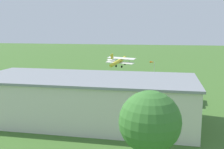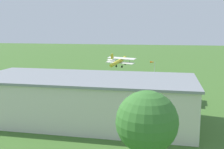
# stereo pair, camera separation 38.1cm
# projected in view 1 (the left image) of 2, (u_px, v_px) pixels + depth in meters

# --- Properties ---
(ground_plane) EXTENTS (400.00, 400.00, 0.00)m
(ground_plane) POSITION_uv_depth(u_px,v_px,m) (139.00, 83.00, 76.27)
(ground_plane) COLOR #3D6628
(hangar) EXTENTS (35.32, 15.35, 7.30)m
(hangar) POSITION_uv_depth(u_px,v_px,m) (86.00, 99.00, 44.50)
(hangar) COLOR beige
(hangar) RESTS_ON ground_plane
(biplane) EXTENTS (8.91, 7.70, 4.11)m
(biplane) POSITION_uv_depth(u_px,v_px,m) (119.00, 61.00, 74.67)
(biplane) COLOR yellow
(car_blue) EXTENTS (2.28, 4.42, 1.65)m
(car_blue) POSITION_uv_depth(u_px,v_px,m) (15.00, 94.00, 60.22)
(car_blue) COLOR #23389E
(car_blue) RESTS_ON ground_plane
(truck_flatbed_blue) EXTENTS (2.87, 6.80, 3.00)m
(truck_flatbed_blue) POSITION_uv_depth(u_px,v_px,m) (188.00, 95.00, 55.71)
(truck_flatbed_blue) COLOR #2D4C8C
(truck_flatbed_blue) RESTS_ON ground_plane
(person_beside_truck) EXTENTS (0.54, 0.54, 1.64)m
(person_beside_truck) POSITION_uv_depth(u_px,v_px,m) (56.00, 90.00, 64.01)
(person_beside_truck) COLOR orange
(person_beside_truck) RESTS_ON ground_plane
(person_near_hangar_door) EXTENTS (0.53, 0.53, 1.69)m
(person_near_hangar_door) POSITION_uv_depth(u_px,v_px,m) (87.00, 90.00, 63.67)
(person_near_hangar_door) COLOR #33723F
(person_near_hangar_door) RESTS_ON ground_plane
(person_watching_takeoff) EXTENTS (0.47, 0.47, 1.75)m
(person_watching_takeoff) POSITION_uv_depth(u_px,v_px,m) (134.00, 91.00, 62.14)
(person_watching_takeoff) COLOR #3F3F47
(person_watching_takeoff) RESTS_ON ground_plane
(person_crossing_taxiway) EXTENTS (0.54, 0.54, 1.69)m
(person_crossing_taxiway) POSITION_uv_depth(u_px,v_px,m) (148.00, 95.00, 59.26)
(person_crossing_taxiway) COLOR #3F3F47
(person_crossing_taxiway) RESTS_ON ground_plane
(person_walking_on_apron) EXTENTS (0.45, 0.45, 1.70)m
(person_walking_on_apron) POSITION_uv_depth(u_px,v_px,m) (159.00, 95.00, 59.19)
(person_walking_on_apron) COLOR #72338C
(person_walking_on_apron) RESTS_ON ground_plane
(tree_at_field_edge) EXTENTS (5.23, 5.23, 9.88)m
(tree_at_field_edge) POSITION_uv_depth(u_px,v_px,m) (150.00, 122.00, 22.53)
(tree_at_field_edge) COLOR brown
(tree_at_field_edge) RESTS_ON ground_plane
(windsock) EXTENTS (1.43, 0.71, 5.61)m
(windsock) POSITION_uv_depth(u_px,v_px,m) (152.00, 63.00, 80.92)
(windsock) COLOR silver
(windsock) RESTS_ON ground_plane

